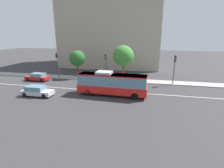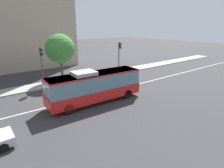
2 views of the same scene
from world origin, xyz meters
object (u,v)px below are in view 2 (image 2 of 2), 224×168
Objects in this scene: street_tree_kerbside_centre at (60,49)px; traffic_light_far_corner at (42,61)px; transit_bus at (95,86)px; traffic_light_mid_block at (119,52)px.

traffic_light_far_corner is at bearing -152.87° from street_tree_kerbside_centre.
transit_bus is 12.15m from traffic_light_mid_block.
transit_bus is 1.94× the size of traffic_light_mid_block.
transit_bus is at bearing 15.63° from traffic_light_far_corner.
street_tree_kerbside_centre reaches higher than traffic_light_far_corner.
transit_bus is 9.62m from street_tree_kerbside_centre.
traffic_light_far_corner is 0.78× the size of street_tree_kerbside_centre.
street_tree_kerbside_centre is at bearing -101.19° from traffic_light_mid_block.
traffic_light_mid_block is at bearing 84.73° from traffic_light_far_corner.
traffic_light_mid_block is 0.78× the size of street_tree_kerbside_centre.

